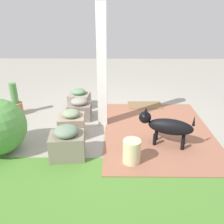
# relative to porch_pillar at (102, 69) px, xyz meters

# --- Properties ---
(ground_plane) EXTENTS (12.00, 12.00, 0.00)m
(ground_plane) POSITION_rel_porch_pillar_xyz_m (-0.18, 0.07, -1.02)
(ground_plane) COLOR #9A9689
(brick_path) EXTENTS (1.80, 2.40, 0.02)m
(brick_path) POSITION_rel_porch_pillar_xyz_m (-0.95, 0.28, -1.01)
(brick_path) COLOR #975F48
(brick_path) RESTS_ON ground
(porch_pillar) EXTENTS (0.16, 0.16, 2.04)m
(porch_pillar) POSITION_rel_porch_pillar_xyz_m (0.00, 0.00, 0.00)
(porch_pillar) COLOR white
(porch_pillar) RESTS_ON ground
(stone_planter_nearest) EXTENTS (0.46, 0.41, 0.40)m
(stone_planter_nearest) POSITION_rel_porch_pillar_xyz_m (0.54, -0.81, -0.84)
(stone_planter_nearest) COLOR gray
(stone_planter_nearest) RESTS_ON ground
(stone_planter_near) EXTENTS (0.43, 0.35, 0.42)m
(stone_planter_near) POSITION_rel_porch_pillar_xyz_m (0.45, -0.22, -0.83)
(stone_planter_near) COLOR slate
(stone_planter_near) RESTS_ON ground
(stone_planter_mid) EXTENTS (0.45, 0.40, 0.47)m
(stone_planter_mid) POSITION_rel_porch_pillar_xyz_m (0.49, 0.44, -0.81)
(stone_planter_mid) COLOR gray
(stone_planter_mid) RESTS_ON ground
(stone_planter_far) EXTENTS (0.51, 0.41, 0.49)m
(stone_planter_far) POSITION_rel_porch_pillar_xyz_m (0.45, 1.04, -0.79)
(stone_planter_far) COLOR gray
(stone_planter_far) RESTS_ON ground
(terracotta_pot_tall) EXTENTS (0.25, 0.25, 0.64)m
(terracotta_pot_tall) POSITION_rel_porch_pillar_xyz_m (1.73, -0.40, -0.79)
(terracotta_pot_tall) COLOR #AD6444
(terracotta_pot_tall) RESTS_ON ground
(dog) EXTENTS (0.82, 0.42, 0.56)m
(dog) POSITION_rel_porch_pillar_xyz_m (-0.99, 0.70, -0.69)
(dog) COLOR black
(dog) RESTS_ON ground
(ceramic_urn) EXTENTS (0.24, 0.24, 0.35)m
(ceramic_urn) POSITION_rel_porch_pillar_xyz_m (-0.45, 1.17, -0.85)
(ceramic_urn) COLOR beige
(ceramic_urn) RESTS_ON ground
(doormat) EXTENTS (0.72, 0.43, 0.03)m
(doormat) POSITION_rel_porch_pillar_xyz_m (-0.87, -0.84, -1.01)
(doormat) COLOR brown
(doormat) RESTS_ON ground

